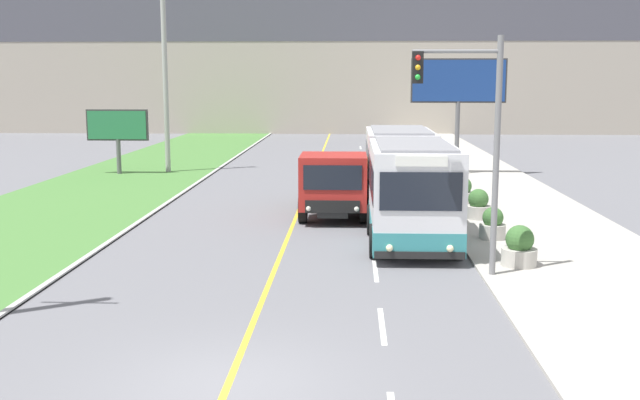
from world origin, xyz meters
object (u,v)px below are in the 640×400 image
object	(u,v)px
traffic_light_mast	(473,126)
billboard_large	(459,85)
city_bus	(405,180)
planter_round_near	(519,248)
planter_round_third	(478,205)
billboard_small	(117,128)
dump_truck	(334,184)
planter_round_far	(462,191)
planter_round_second	(493,225)
utility_pole_far	(165,71)

from	to	relation	value
traffic_light_mast	billboard_large	xyz separation A→B (m)	(2.55, 21.08, 0.85)
city_bus	planter_round_near	bearing A→B (deg)	-64.85
planter_round_third	billboard_small	bearing A→B (deg)	143.56
billboard_large	dump_truck	bearing A→B (deg)	-116.31
city_bus	planter_round_far	bearing A→B (deg)	60.18
planter_round_second	billboard_small	bearing A→B (deg)	136.53
billboard_large	planter_round_far	world-z (taller)	billboard_large
utility_pole_far	planter_round_second	bearing A→B (deg)	-49.62
planter_round_second	planter_round_third	xyz separation A→B (m)	(0.12, 3.52, 0.03)
dump_truck	utility_pole_far	xyz separation A→B (m)	(-9.59, 13.49, 4.29)
traffic_light_mast	billboard_small	bearing A→B (deg)	127.15
dump_truck	planter_round_second	xyz separation A→B (m)	(5.18, -3.88, -0.73)
billboard_large	utility_pole_far	bearing A→B (deg)	177.20
city_bus	traffic_light_mast	xyz separation A→B (m)	(1.20, -6.79, 2.31)
billboard_large	planter_round_second	world-z (taller)	billboard_large
utility_pole_far	billboard_small	world-z (taller)	utility_pole_far
city_bus	traffic_light_mast	distance (m)	7.28
billboard_large	planter_round_near	xyz separation A→B (m)	(-1.02, -20.11, -4.23)
dump_truck	billboard_large	xyz separation A→B (m)	(6.29, 12.72, 3.54)
city_bus	utility_pole_far	bearing A→B (deg)	128.82
utility_pole_far	traffic_light_mast	size ratio (longest dim) A/B	1.76
dump_truck	planter_round_near	world-z (taller)	dump_truck
dump_truck	traffic_light_mast	xyz separation A→B (m)	(3.73, -8.36, 2.69)
utility_pole_far	planter_round_third	size ratio (longest dim) A/B	10.04
planter_round_near	traffic_light_mast	bearing A→B (deg)	-147.61
billboard_large	billboard_small	world-z (taller)	billboard_large
billboard_large	planter_round_near	size ratio (longest dim) A/B	5.52
planter_round_third	traffic_light_mast	bearing A→B (deg)	-101.09
planter_round_near	billboard_large	bearing A→B (deg)	87.09
dump_truck	planter_round_third	xyz separation A→B (m)	(5.30, -0.36, -0.70)
utility_pole_far	planter_round_near	xyz separation A→B (m)	(14.85, -20.89, -4.98)
planter_round_third	dump_truck	bearing A→B (deg)	176.13
billboard_small	planter_round_third	size ratio (longest dim) A/B	3.22
utility_pole_far	traffic_light_mast	distance (m)	25.65
traffic_light_mast	planter_round_near	size ratio (longest dim) A/B	5.53
dump_truck	planter_round_second	bearing A→B (deg)	-36.79
traffic_light_mast	planter_round_far	bearing A→B (deg)	82.55
dump_truck	planter_round_near	distance (m)	9.10
billboard_small	traffic_light_mast	bearing A→B (deg)	-52.85
billboard_large	traffic_light_mast	bearing A→B (deg)	-96.90
planter_round_third	planter_round_far	xyz separation A→B (m)	(-0.06, 3.52, -0.01)
utility_pole_far	planter_round_far	size ratio (longest dim) A/B	10.23
dump_truck	planter_round_near	size ratio (longest dim) A/B	5.64
utility_pole_far	traffic_light_mast	xyz separation A→B (m)	(13.32, -21.86, -1.60)
planter_round_near	planter_round_third	distance (m)	7.04
planter_round_second	planter_round_far	world-z (taller)	planter_round_far
planter_round_near	planter_round_far	distance (m)	10.55
planter_round_far	traffic_light_mast	bearing A→B (deg)	-97.45
billboard_large	planter_round_third	xyz separation A→B (m)	(-0.98, -13.07, -4.24)
billboard_small	planter_round_third	world-z (taller)	billboard_small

